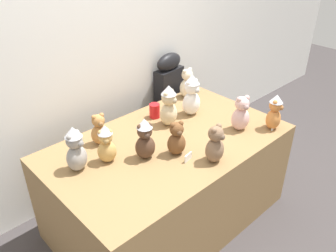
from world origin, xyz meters
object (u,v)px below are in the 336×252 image
(teddy_bear_cocoa, at_px, (145,139))
(teddy_bear_caramel, at_px, (99,130))
(teddy_bear_snow, at_px, (192,95))
(teddy_bear_ash, at_px, (76,149))
(teddy_bear_sand, at_px, (169,106))
(teddy_bear_cream, at_px, (187,84))
(teddy_bear_chestnut, at_px, (177,139))
(teddy_bear_ginger, at_px, (274,112))
(teddy_bear_blush, at_px, (241,114))
(teddy_bear_mocha, at_px, (215,145))
(instrument_case, at_px, (169,106))
(display_table, at_px, (168,181))
(teddy_bear_honey, at_px, (106,144))
(party_cup_red, at_px, (155,111))

(teddy_bear_cocoa, bearing_deg, teddy_bear_caramel, 130.45)
(teddy_bear_caramel, height_order, teddy_bear_snow, teddy_bear_snow)
(teddy_bear_ash, bearing_deg, teddy_bear_sand, -20.21)
(teddy_bear_sand, xyz_separation_m, teddy_bear_snow, (0.24, -0.00, 0.01))
(teddy_bear_cream, bearing_deg, teddy_bear_chestnut, -137.59)
(teddy_bear_snow, bearing_deg, teddy_bear_cream, 48.00)
(teddy_bear_ginger, xyz_separation_m, teddy_bear_snow, (-0.27, 0.55, 0.03))
(teddy_bear_blush, bearing_deg, teddy_bear_mocha, -148.80)
(instrument_case, height_order, teddy_bear_blush, instrument_case)
(instrument_case, xyz_separation_m, teddy_bear_caramel, (-0.95, -0.33, 0.29))
(teddy_bear_ash, bearing_deg, teddy_bear_chestnut, -49.36)
(teddy_bear_chestnut, relative_size, teddy_bear_sand, 0.75)
(teddy_bear_snow, bearing_deg, display_table, -160.30)
(teddy_bear_cream, height_order, teddy_bear_honey, teddy_bear_honey)
(teddy_bear_ginger, relative_size, teddy_bear_blush, 1.01)
(teddy_bear_snow, relative_size, teddy_bear_honey, 1.26)
(display_table, xyz_separation_m, teddy_bear_ginger, (0.67, -0.39, 0.48))
(teddy_bear_chestnut, xyz_separation_m, teddy_bear_caramel, (-0.29, 0.44, -0.00))
(teddy_bear_sand, xyz_separation_m, teddy_bear_cocoa, (-0.39, -0.20, -0.02))
(teddy_bear_chestnut, xyz_separation_m, teddy_bear_snow, (0.46, 0.31, 0.05))
(display_table, xyz_separation_m, teddy_bear_blush, (0.49, -0.24, 0.48))
(teddy_bear_ginger, height_order, teddy_bear_cocoa, teddy_bear_cocoa)
(teddy_bear_ginger, distance_m, teddy_bear_mocha, 0.61)
(teddy_bear_cream, xyz_separation_m, teddy_bear_blush, (-0.11, -0.64, 0.00))
(teddy_bear_ash, height_order, teddy_bear_honey, teddy_bear_ash)
(teddy_bear_ash, relative_size, teddy_bear_cocoa, 1.05)
(teddy_bear_ginger, xyz_separation_m, teddy_bear_honey, (-1.10, 0.49, -0.00))
(teddy_bear_caramel, xyz_separation_m, teddy_bear_sand, (0.51, -0.13, 0.05))
(instrument_case, relative_size, party_cup_red, 9.36)
(teddy_bear_caramel, bearing_deg, teddy_bear_sand, -3.85)
(teddy_bear_ginger, xyz_separation_m, party_cup_red, (-0.51, 0.71, -0.08))
(teddy_bear_sand, bearing_deg, teddy_bear_snow, -15.42)
(teddy_bear_caramel, bearing_deg, display_table, -29.26)
(display_table, xyz_separation_m, teddy_bear_chestnut, (-0.06, -0.14, 0.46))
(teddy_bear_caramel, bearing_deg, teddy_bear_cocoa, -60.16)
(display_table, bearing_deg, party_cup_red, 63.56)
(teddy_bear_mocha, distance_m, teddy_bear_honey, 0.67)
(display_table, height_order, teddy_bear_snow, teddy_bear_snow)
(teddy_bear_honey, bearing_deg, teddy_bear_sand, 36.67)
(teddy_bear_sand, bearing_deg, teddy_bear_cream, 13.10)
(teddy_bear_chestnut, bearing_deg, teddy_bear_cocoa, 169.80)
(teddy_bear_cream, bearing_deg, display_table, -143.39)
(teddy_bear_ginger, xyz_separation_m, teddy_bear_mocha, (-0.61, 0.03, -0.01))
(teddy_bear_sand, distance_m, teddy_bear_ash, 0.77)
(party_cup_red, bearing_deg, teddy_bear_chestnut, -115.42)
(teddy_bear_honey, bearing_deg, party_cup_red, 50.81)
(teddy_bear_cream, distance_m, teddy_bear_ginger, 0.79)
(teddy_bear_blush, bearing_deg, party_cup_red, 135.65)
(teddy_bear_sand, relative_size, teddy_bear_snow, 0.96)
(instrument_case, relative_size, teddy_bear_ginger, 3.83)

